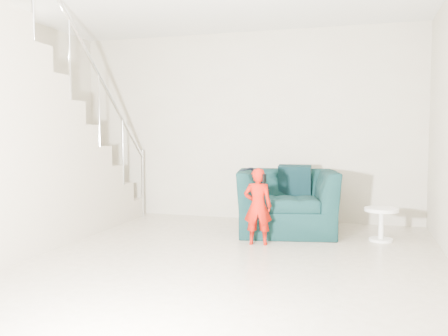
{
  "coord_description": "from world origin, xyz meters",
  "views": [
    {
      "loc": [
        1.64,
        -3.97,
        1.23
      ],
      "look_at": [
        0.15,
        1.2,
        0.85
      ],
      "focal_mm": 38.0,
      "sensor_mm": 36.0,
      "label": 1
    }
  ],
  "objects": [
    {
      "name": "side_table",
      "position": [
        1.89,
        1.74,
        0.26
      ],
      "size": [
        0.38,
        0.38,
        0.38
      ],
      "color": "white",
      "rests_on": "floor"
    },
    {
      "name": "staircase",
      "position": [
        -2.0,
        0.55,
        0.95
      ],
      "size": [
        1.02,
        3.03,
        3.62
      ],
      "color": "#ADA089",
      "rests_on": "floor"
    },
    {
      "name": "floor",
      "position": [
        0.0,
        0.0,
        0.0
      ],
      "size": [
        5.5,
        5.5,
        0.0
      ],
      "primitive_type": "plane",
      "color": "gray",
      "rests_on": "ground"
    },
    {
      "name": "phone",
      "position": [
        0.63,
        1.13,
        0.75
      ],
      "size": [
        0.04,
        0.05,
        0.1
      ],
      "primitive_type": "cube",
      "rotation": [
        0.0,
        0.0,
        -0.36
      ],
      "color": "black",
      "rests_on": "toddler"
    },
    {
      "name": "throw",
      "position": [
        0.24,
        1.92,
        0.49
      ],
      "size": [
        0.05,
        0.53,
        0.59
      ],
      "primitive_type": "cube",
      "color": "black",
      "rests_on": "armchair"
    },
    {
      "name": "back_wall",
      "position": [
        0.0,
        2.75,
        1.35
      ],
      "size": [
        5.0,
        0.0,
        5.0
      ],
      "primitive_type": "plane",
      "rotation": [
        1.57,
        0.0,
        0.0
      ],
      "color": "#AB9E8B",
      "rests_on": "floor"
    },
    {
      "name": "armchair",
      "position": [
        0.76,
        1.91,
        0.39
      ],
      "size": [
        1.38,
        1.26,
        0.79
      ],
      "primitive_type": "imported",
      "rotation": [
        0.0,
        0.0,
        0.19
      ],
      "color": "black",
      "rests_on": "floor"
    },
    {
      "name": "cushion",
      "position": [
        0.82,
        2.21,
        0.63
      ],
      "size": [
        0.42,
        0.2,
        0.42
      ],
      "primitive_type": "cube",
      "rotation": [
        0.21,
        0.0,
        0.0
      ],
      "color": "black",
      "rests_on": "armchair"
    },
    {
      "name": "toddler",
      "position": [
        0.55,
        1.17,
        0.43
      ],
      "size": [
        0.34,
        0.25,
        0.86
      ],
      "primitive_type": "imported",
      "rotation": [
        0.0,
        0.0,
        3.29
      ],
      "color": "#990904",
      "rests_on": "floor"
    }
  ]
}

